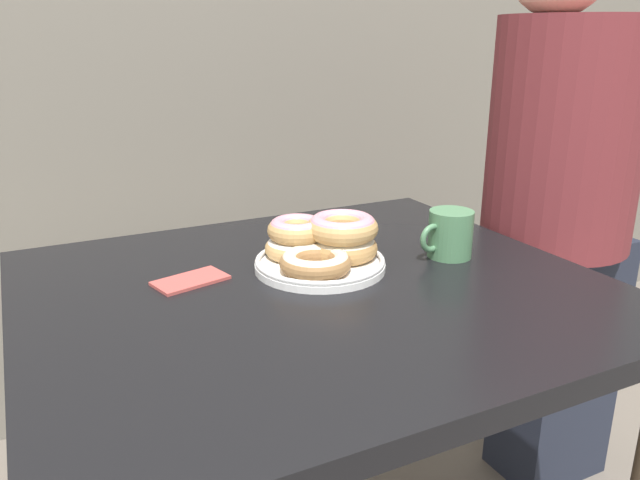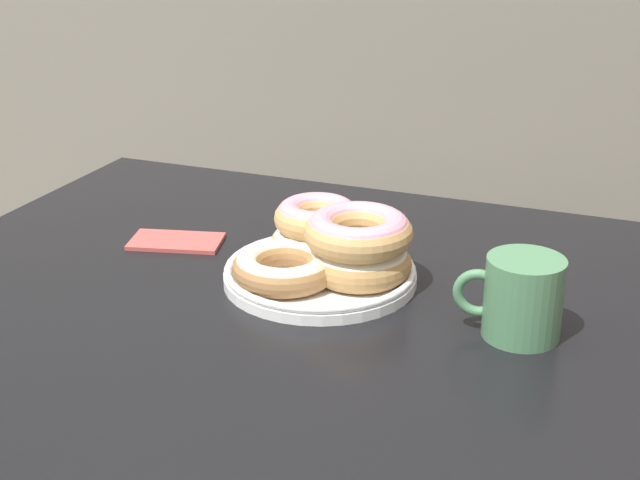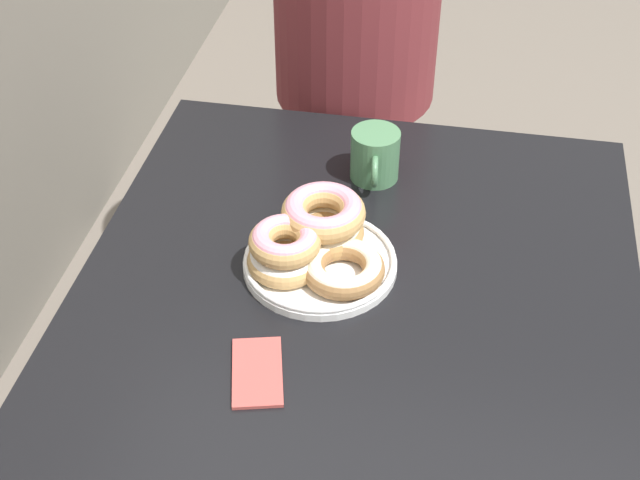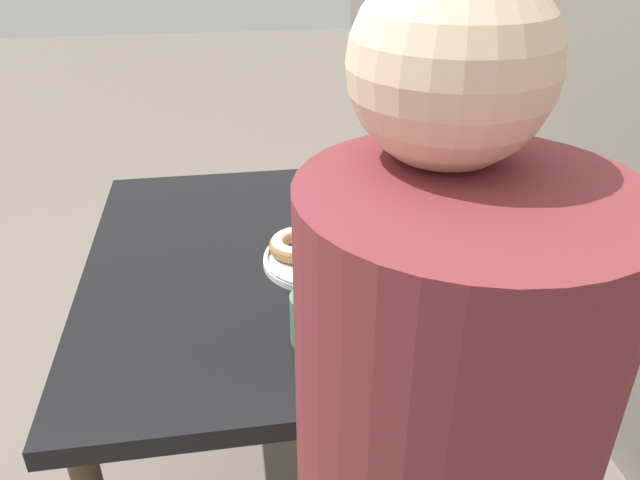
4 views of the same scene
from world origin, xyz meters
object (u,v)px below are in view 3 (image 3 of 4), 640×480
Objects in this scene: dining_table at (355,325)px; donut_plate at (316,244)px; person_figure at (356,50)px; coffee_mug at (375,155)px; napkin at (257,372)px.

donut_plate is at bearing 55.54° from dining_table.
person_figure is (0.74, 0.11, 0.12)m from dining_table.
donut_plate is 2.19× the size of coffee_mug.
coffee_mug reaches higher than dining_table.
donut_plate is at bearing 166.85° from coffee_mug.
donut_plate is 0.19× the size of person_figure.
dining_table is 0.76m from person_figure.
coffee_mug is at bearing -13.15° from donut_plate.
napkin is at bearing 150.33° from dining_table.
coffee_mug reaches higher than napkin.
coffee_mug is 0.86× the size of napkin.
donut_plate is (0.05, 0.08, 0.12)m from dining_table.
dining_table is at bearing -177.48° from coffee_mug.
donut_plate is 0.26m from napkin.
donut_plate reaches higher than dining_table.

